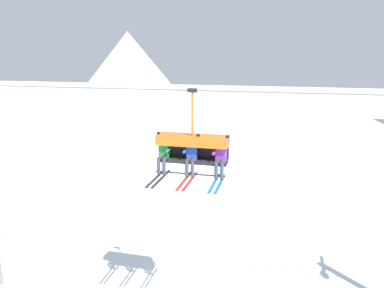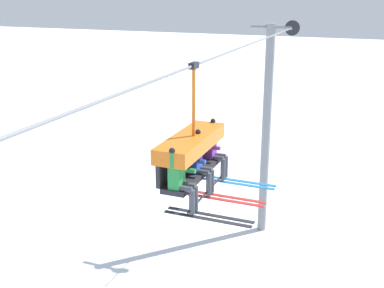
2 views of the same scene
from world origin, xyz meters
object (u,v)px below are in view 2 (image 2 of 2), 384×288
(lift_tower_far, at_px, (267,128))
(skier_green, at_px, (183,179))
(skier_purple, at_px, (215,150))
(chairlift_chair, at_px, (190,149))
(skier_blue, at_px, (200,163))

(lift_tower_far, distance_m, skier_green, 11.12)
(lift_tower_far, relative_size, skier_purple, 5.18)
(skier_green, relative_size, skier_purple, 1.00)
(chairlift_chair, height_order, skier_blue, chairlift_chair)
(skier_blue, relative_size, skier_purple, 1.00)
(lift_tower_far, height_order, skier_blue, lift_tower_far)
(skier_purple, bearing_deg, skier_blue, 180.00)
(skier_blue, bearing_deg, lift_tower_far, 5.29)
(skier_green, xyz_separation_m, skier_blue, (0.91, 0.00, 0.00))
(skier_green, height_order, skier_blue, same)
(chairlift_chair, distance_m, skier_green, 0.97)
(chairlift_chair, relative_size, skier_blue, 1.53)
(chairlift_chair, height_order, skier_purple, chairlift_chair)
(chairlift_chair, xyz_separation_m, skier_green, (-0.91, -0.21, -0.28))
(chairlift_chair, xyz_separation_m, skier_purple, (0.91, -0.21, -0.28))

